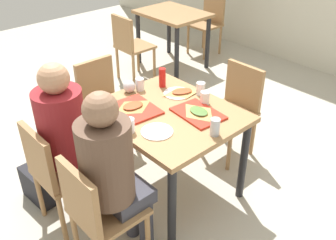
% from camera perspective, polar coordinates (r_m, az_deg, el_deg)
% --- Properties ---
extents(ground_plane, '(10.00, 10.00, 0.02)m').
position_cam_1_polar(ground_plane, '(3.23, -0.00, -10.46)').
color(ground_plane, '#B2AD9E').
extents(main_table, '(1.03, 0.88, 0.76)m').
position_cam_1_polar(main_table, '(2.83, -0.00, -0.49)').
color(main_table, '#9E7247').
rests_on(main_table, ground_plane).
extents(chair_near_left, '(0.40, 0.40, 0.85)m').
position_cam_1_polar(chair_near_left, '(2.74, -16.71, -7.24)').
color(chair_near_left, '#9E7247').
rests_on(chair_near_left, ground_plane).
extents(chair_near_right, '(0.40, 0.40, 0.85)m').
position_cam_1_polar(chair_near_right, '(2.38, -10.80, -13.21)').
color(chair_near_right, '#9E7247').
rests_on(chair_near_right, ground_plane).
extents(chair_far_side, '(0.40, 0.40, 0.85)m').
position_cam_1_polar(chair_far_side, '(3.44, 10.18, 2.34)').
color(chair_far_side, '#9E7247').
rests_on(chair_far_side, ground_plane).
extents(chair_left_end, '(0.40, 0.40, 0.85)m').
position_cam_1_polar(chair_left_end, '(3.53, -9.88, 3.20)').
color(chair_left_end, '#9E7247').
rests_on(chair_left_end, ground_plane).
extents(person_in_red, '(0.32, 0.42, 1.26)m').
position_cam_1_polar(person_in_red, '(2.64, -14.87, -1.86)').
color(person_in_red, '#383842').
rests_on(person_in_red, ground_plane).
extents(person_in_brown_jacket, '(0.32, 0.42, 1.26)m').
position_cam_1_polar(person_in_brown_jacket, '(2.27, -8.45, -7.22)').
color(person_in_brown_jacket, '#383842').
rests_on(person_in_brown_jacket, ground_plane).
extents(tray_red_near, '(0.38, 0.29, 0.02)m').
position_cam_1_polar(tray_red_near, '(2.81, -4.80, 1.76)').
color(tray_red_near, red).
rests_on(tray_red_near, main_table).
extents(tray_red_far, '(0.38, 0.29, 0.02)m').
position_cam_1_polar(tray_red_far, '(2.74, 4.57, 1.00)').
color(tray_red_far, red).
rests_on(tray_red_far, main_table).
extents(paper_plate_center, '(0.22, 0.22, 0.01)m').
position_cam_1_polar(paper_plate_center, '(3.02, 1.42, 4.06)').
color(paper_plate_center, white).
rests_on(paper_plate_center, main_table).
extents(paper_plate_near_edge, '(0.22, 0.22, 0.01)m').
position_cam_1_polar(paper_plate_near_edge, '(2.54, -1.68, -1.76)').
color(paper_plate_near_edge, white).
rests_on(paper_plate_near_edge, main_table).
extents(pizza_slice_a, '(0.17, 0.24, 0.02)m').
position_cam_1_polar(pizza_slice_a, '(2.81, -5.33, 2.10)').
color(pizza_slice_a, '#C68C47').
rests_on(pizza_slice_a, tray_red_near).
extents(pizza_slice_b, '(0.24, 0.19, 0.02)m').
position_cam_1_polar(pizza_slice_b, '(2.73, 4.66, 1.27)').
color(pizza_slice_b, tan).
rests_on(pizza_slice_b, tray_red_far).
extents(pizza_slice_c, '(0.22, 0.27, 0.02)m').
position_cam_1_polar(pizza_slice_c, '(3.01, 2.13, 4.28)').
color(pizza_slice_c, tan).
rests_on(pizza_slice_c, paper_plate_center).
extents(plastic_cup_a, '(0.07, 0.07, 0.10)m').
position_cam_1_polar(plastic_cup_a, '(3.00, 4.95, 4.77)').
color(plastic_cup_a, white).
rests_on(plastic_cup_a, main_table).
extents(plastic_cup_b, '(0.07, 0.07, 0.10)m').
position_cam_1_polar(plastic_cup_b, '(2.53, -5.85, -0.81)').
color(plastic_cup_b, white).
rests_on(plastic_cup_b, main_table).
extents(plastic_cup_c, '(0.07, 0.07, 0.10)m').
position_cam_1_polar(plastic_cup_c, '(3.07, -4.29, 5.42)').
color(plastic_cup_c, white).
rests_on(plastic_cup_c, main_table).
extents(plastic_cup_d, '(0.07, 0.07, 0.10)m').
position_cam_1_polar(plastic_cup_d, '(2.87, 5.61, 3.36)').
color(plastic_cup_d, white).
rests_on(plastic_cup_d, main_table).
extents(soda_can, '(0.07, 0.07, 0.12)m').
position_cam_1_polar(soda_can, '(2.50, 7.13, -1.05)').
color(soda_can, '#B7BCC6').
rests_on(soda_can, main_table).
extents(condiment_bottle, '(0.06, 0.06, 0.16)m').
position_cam_1_polar(condiment_bottle, '(3.10, -0.87, 6.44)').
color(condiment_bottle, red).
rests_on(condiment_bottle, main_table).
extents(foil_bundle, '(0.10, 0.10, 0.10)m').
position_cam_1_polar(foil_bundle, '(3.04, -5.89, 5.07)').
color(foil_bundle, silver).
rests_on(foil_bundle, main_table).
extents(handbag, '(0.33, 0.18, 0.28)m').
position_cam_1_polar(handbag, '(3.22, -18.92, -9.34)').
color(handbag, black).
rests_on(handbag, ground_plane).
extents(background_table, '(0.90, 0.70, 0.76)m').
position_cam_1_polar(background_table, '(5.22, 0.70, 14.67)').
color(background_table, '#9E7247').
rests_on(background_table, ground_plane).
extents(background_chair_near, '(0.40, 0.40, 0.85)m').
position_cam_1_polar(background_chair_near, '(4.82, -5.83, 11.45)').
color(background_chair_near, '#9E7247').
rests_on(background_chair_near, ground_plane).
extents(background_chair_far, '(0.40, 0.40, 0.85)m').
position_cam_1_polar(background_chair_far, '(5.77, 6.22, 14.85)').
color(background_chair_far, '#9E7247').
rests_on(background_chair_far, ground_plane).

